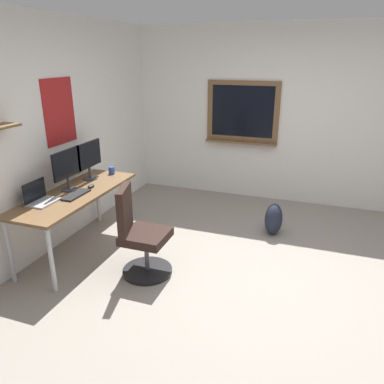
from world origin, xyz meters
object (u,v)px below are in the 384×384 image
desk (76,198)px  laptop (40,198)px  office_chair (140,238)px  coffee_mug (112,170)px  monitor_secondary (89,158)px  computer_mouse (91,186)px  backpack (273,219)px  keyboard (76,195)px  monitor_primary (67,167)px

desk → laptop: size_ratio=5.41×
office_chair → laptop: same height
coffee_mug → monitor_secondary: bearing=155.4°
laptop → computer_mouse: 0.62m
computer_mouse → backpack: 2.28m
desk → laptop: bearing=158.6°
desk → backpack: bearing=-60.2°
desk → computer_mouse: bearing=-21.5°
coffee_mug → backpack: size_ratio=0.23×
desk → computer_mouse: (0.20, -0.08, 0.08)m
keyboard → backpack: size_ratio=0.92×
monitor_secondary → coffee_mug: size_ratio=5.04×
office_chair → coffee_mug: (0.94, 0.86, 0.36)m
monitor_primary → keyboard: (-0.13, -0.18, -0.26)m
monitor_secondary → keyboard: (-0.54, -0.18, -0.26)m
office_chair → keyboard: office_chair is taller
monitor_primary → desk: bearing=-112.8°
laptop → monitor_primary: monitor_primary is taller
keyboard → computer_mouse: bearing=-0.0°
monitor_primary → backpack: (1.14, -2.16, -0.79)m
computer_mouse → coffee_mug: 0.55m
desk → office_chair: 0.94m
computer_mouse → backpack: bearing=-63.6°
monitor_primary → office_chair: bearing=-103.7°
office_chair → laptop: 1.11m
laptop → monitor_secondary: (0.84, -0.05, 0.22)m
desk → monitor_primary: (0.04, 0.10, 0.34)m
monitor_primary → monitor_secondary: (0.42, 0.00, 0.00)m
keyboard → computer_mouse: 0.28m
office_chair → keyboard: (0.11, 0.81, 0.32)m
office_chair → computer_mouse: 0.96m
monitor_secondary → computer_mouse: 0.41m
monitor_secondary → coffee_mug: bearing=-24.6°
desk → backpack: size_ratio=4.16×
monitor_secondary → keyboard: bearing=-162.0°
coffee_mug → backpack: bearing=-77.7°
coffee_mug → backpack: coffee_mug is taller
computer_mouse → monitor_primary: bearing=131.1°
keyboard → desk: bearing=42.7°
desk → monitor_secondary: (0.46, 0.10, 0.34)m
computer_mouse → coffee_mug: (0.54, 0.05, 0.03)m
desk → monitor_secondary: monitor_secondary is taller
laptop → coffee_mug: (1.12, -0.18, -0.01)m
laptop → computer_mouse: bearing=-21.4°
coffee_mug → computer_mouse: bearing=-174.7°
monitor_secondary → desk: bearing=-167.8°
office_chair → computer_mouse: office_chair is taller
monitor_primary → coffee_mug: monitor_primary is taller
computer_mouse → coffee_mug: size_ratio=1.13×
laptop → desk: bearing=-21.4°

